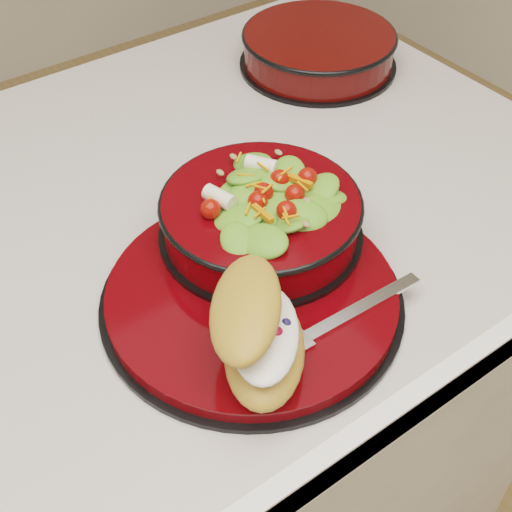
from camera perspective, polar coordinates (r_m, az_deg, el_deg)
island_counter at (r=1.17m, az=-9.55°, el=-15.23°), size 1.24×0.74×0.90m
dinner_plate at (r=0.73m, az=-0.25°, el=-3.21°), size 0.31×0.31×0.02m
salad_bowl at (r=0.76m, az=0.38°, el=3.62°), size 0.22×0.22×0.09m
croissant at (r=0.64m, az=0.38°, el=-6.02°), size 0.14×0.16×0.08m
fork at (r=0.70m, az=6.81°, el=-4.98°), size 0.18×0.03×0.00m
extra_bowl at (r=1.11m, az=5.03°, el=16.24°), size 0.24×0.24×0.05m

